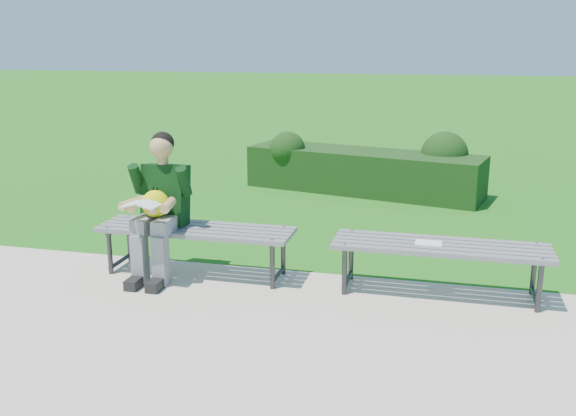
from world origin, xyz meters
TOP-DOWN VIEW (x-y plane):
  - ground at (0.00, 0.00)m, footprint 80.00×80.00m
  - walkway at (0.00, -1.75)m, footprint 30.00×3.50m
  - hedge at (0.19, 3.57)m, footprint 3.50×1.60m
  - bench_left at (-0.93, -0.29)m, footprint 1.80×0.50m
  - bench_right at (1.26, -0.27)m, footprint 1.80×0.50m
  - seated_boy at (-1.23, -0.39)m, footprint 0.56×0.76m
  - paper_sheet at (1.16, -0.27)m, footprint 0.22×0.16m

SIDE VIEW (x-z plane):
  - ground at x=0.00m, z-range 0.00..0.00m
  - walkway at x=0.00m, z-range 0.00..0.02m
  - hedge at x=0.19m, z-range -0.10..0.81m
  - bench_left at x=-0.93m, z-range 0.19..0.64m
  - bench_right at x=1.26m, z-range 0.19..0.64m
  - paper_sheet at x=1.16m, z-range 0.47..0.48m
  - seated_boy at x=-1.23m, z-range 0.06..1.37m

